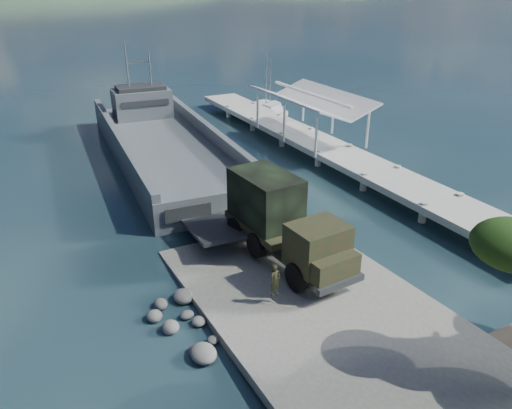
{
  "coord_description": "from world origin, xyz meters",
  "views": [
    {
      "loc": [
        -11.59,
        -16.69,
        14.51
      ],
      "look_at": [
        0.29,
        6.0,
        2.8
      ],
      "focal_mm": 35.0,
      "sensor_mm": 36.0,
      "label": 1
    }
  ],
  "objects_px": {
    "military_truck": "(282,220)",
    "soldier": "(275,287)",
    "sailboat_near": "(267,110)",
    "sailboat_far": "(271,107)",
    "pier": "(316,136)",
    "landing_craft": "(166,151)"
  },
  "relations": [
    {
      "from": "military_truck",
      "to": "soldier",
      "type": "bearing_deg",
      "value": -128.06
    },
    {
      "from": "sailboat_near",
      "to": "military_truck",
      "type": "bearing_deg",
      "value": -126.21
    },
    {
      "from": "military_truck",
      "to": "sailboat_far",
      "type": "relative_size",
      "value": 1.52
    },
    {
      "from": "soldier",
      "to": "sailboat_far",
      "type": "xyz_separation_m",
      "value": [
        19.2,
        34.83,
        -1.0
      ]
    },
    {
      "from": "sailboat_near",
      "to": "pier",
      "type": "bearing_deg",
      "value": -110.5
    },
    {
      "from": "landing_craft",
      "to": "soldier",
      "type": "relative_size",
      "value": 19.93
    },
    {
      "from": "soldier",
      "to": "sailboat_near",
      "type": "height_order",
      "value": "sailboat_near"
    },
    {
      "from": "landing_craft",
      "to": "sailboat_far",
      "type": "bearing_deg",
      "value": 38.97
    },
    {
      "from": "landing_craft",
      "to": "soldier",
      "type": "distance_m",
      "value": 23.34
    },
    {
      "from": "pier",
      "to": "soldier",
      "type": "bearing_deg",
      "value": -128.46
    },
    {
      "from": "landing_craft",
      "to": "military_truck",
      "type": "relative_size",
      "value": 3.56
    },
    {
      "from": "soldier",
      "to": "sailboat_far",
      "type": "bearing_deg",
      "value": 43.58
    },
    {
      "from": "sailboat_far",
      "to": "pier",
      "type": "bearing_deg",
      "value": -102.27
    },
    {
      "from": "landing_craft",
      "to": "sailboat_near",
      "type": "distance_m",
      "value": 18.35
    },
    {
      "from": "pier",
      "to": "soldier",
      "type": "relative_size",
      "value": 26.54
    },
    {
      "from": "landing_craft",
      "to": "sailboat_near",
      "type": "relative_size",
      "value": 4.53
    },
    {
      "from": "sailboat_near",
      "to": "soldier",
      "type": "bearing_deg",
      "value": -126.99
    },
    {
      "from": "military_truck",
      "to": "sailboat_far",
      "type": "height_order",
      "value": "sailboat_far"
    },
    {
      "from": "soldier",
      "to": "sailboat_far",
      "type": "relative_size",
      "value": 0.27
    },
    {
      "from": "soldier",
      "to": "sailboat_far",
      "type": "distance_m",
      "value": 39.79
    },
    {
      "from": "pier",
      "to": "soldier",
      "type": "distance_m",
      "value": 23.7
    },
    {
      "from": "military_truck",
      "to": "sailboat_far",
      "type": "xyz_separation_m",
      "value": [
        16.68,
        31.1,
        -2.28
      ]
    }
  ]
}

